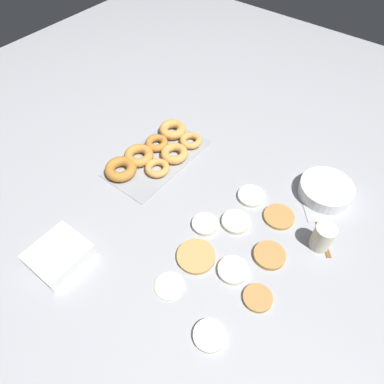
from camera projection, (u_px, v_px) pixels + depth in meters
ground_plane at (202, 229)px, 1.06m from camera, size 3.00×3.00×0.00m
pancake_0 at (279, 217)px, 1.09m from camera, size 0.10×0.10×0.01m
pancake_1 at (233, 270)px, 0.97m from camera, size 0.09×0.09×0.01m
pancake_2 at (196, 256)px, 1.00m from camera, size 0.11×0.11×0.01m
pancake_3 at (269, 255)px, 1.00m from camera, size 0.09×0.09×0.01m
pancake_4 at (209, 335)px, 0.86m from camera, size 0.08×0.08×0.01m
pancake_5 at (169, 286)px, 0.94m from camera, size 0.08×0.08×0.01m
pancake_6 at (251, 196)px, 1.14m from camera, size 0.09×0.09×0.01m
pancake_7 at (258, 298)px, 0.92m from camera, size 0.08×0.08×0.01m
pancake_8 at (204, 224)px, 1.07m from camera, size 0.08×0.08×0.01m
pancake_9 at (236, 222)px, 1.07m from camera, size 0.09×0.09×0.02m
donut_tray at (155, 153)px, 1.26m from camera, size 0.39×0.21×0.04m
batter_bowl at (326, 190)px, 1.14m from camera, size 0.18×0.18×0.05m
container_stack at (59, 255)px, 0.98m from camera, size 0.16×0.14×0.05m
paper_cup at (323, 237)px, 1.00m from camera, size 0.06×0.06×0.09m
spatula at (315, 215)px, 1.10m from camera, size 0.20×0.18×0.01m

